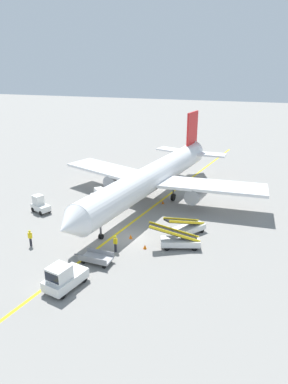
{
  "coord_description": "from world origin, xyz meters",
  "views": [
    {
      "loc": [
        12.11,
        -30.43,
        16.97
      ],
      "look_at": [
        -0.74,
        7.14,
        2.5
      ],
      "focal_mm": 32.85,
      "sensor_mm": 36.0,
      "label": 1
    }
  ],
  "objects_px": {
    "belt_loader_forward_hold": "(188,227)",
    "safety_cone_nose_right": "(163,202)",
    "ground_crew_wing_walker": "(115,243)",
    "ground_crew_marshaller": "(30,237)",
    "safety_cone_wingtip_left": "(131,236)",
    "belt_loader_aft_hold": "(179,240)",
    "airliner": "(154,176)",
    "baggage_cart_loaded": "(96,258)",
    "baggage_tug_near_wing": "(99,196)",
    "safety_cone_wingtip_right": "(145,247)",
    "baggage_tug_by_cargo_door": "(40,205)",
    "pushback_tug": "(64,278)"
  },
  "relations": [
    {
      "from": "belt_loader_forward_hold",
      "to": "safety_cone_nose_right",
      "type": "relative_size",
      "value": 10.96
    },
    {
      "from": "ground_crew_wing_walker",
      "to": "safety_cone_nose_right",
      "type": "relative_size",
      "value": 3.86
    },
    {
      "from": "ground_crew_wing_walker",
      "to": "safety_cone_wingtip_right",
      "type": "distance_m",
      "value": 2.95
    },
    {
      "from": "baggage_tug_near_wing",
      "to": "safety_cone_nose_right",
      "type": "distance_m",
      "value": 8.35
    },
    {
      "from": "airliner",
      "to": "belt_loader_forward_hold",
      "type": "distance_m",
      "value": 10.45
    },
    {
      "from": "pushback_tug",
      "to": "baggage_tug_near_wing",
      "type": "xyz_separation_m",
      "value": [
        -5.51,
        17.74,
        -0.07
      ]
    },
    {
      "from": "baggage_tug_by_cargo_door",
      "to": "ground_crew_wing_walker",
      "type": "distance_m",
      "value": 13.82
    },
    {
      "from": "belt_loader_aft_hold",
      "to": "safety_cone_wingtip_right",
      "type": "bearing_deg",
      "value": -156.12
    },
    {
      "from": "airliner",
      "to": "ground_crew_marshaller",
      "type": "xyz_separation_m",
      "value": [
        -7.88,
        -15.46,
        -2.51
      ]
    },
    {
      "from": "belt_loader_aft_hold",
      "to": "safety_cone_nose_right",
      "type": "bearing_deg",
      "value": 113.82
    },
    {
      "from": "baggage_tug_near_wing",
      "to": "safety_cone_wingtip_left",
      "type": "bearing_deg",
      "value": -46.8
    },
    {
      "from": "baggage_cart_loaded",
      "to": "ground_crew_wing_walker",
      "type": "relative_size",
      "value": 2.23
    },
    {
      "from": "pushback_tug",
      "to": "safety_cone_wingtip_right",
      "type": "distance_m",
      "value": 9.18
    },
    {
      "from": "belt_loader_forward_hold",
      "to": "ground_crew_marshaller",
      "type": "distance_m",
      "value": 16.04
    },
    {
      "from": "safety_cone_nose_right",
      "to": "safety_cone_wingtip_right",
      "type": "relative_size",
      "value": 1.0
    },
    {
      "from": "baggage_cart_loaded",
      "to": "pushback_tug",
      "type": "bearing_deg",
      "value": -99.73
    },
    {
      "from": "baggage_tug_near_wing",
      "to": "safety_cone_wingtip_left",
      "type": "height_order",
      "value": "baggage_tug_near_wing"
    },
    {
      "from": "pushback_tug",
      "to": "belt_loader_forward_hold",
      "type": "bearing_deg",
      "value": 59.93
    },
    {
      "from": "baggage_tug_near_wing",
      "to": "belt_loader_forward_hold",
      "type": "height_order",
      "value": "belt_loader_forward_hold"
    },
    {
      "from": "belt_loader_aft_hold",
      "to": "safety_cone_wingtip_left",
      "type": "distance_m",
      "value": 5.19
    },
    {
      "from": "baggage_tug_near_wing",
      "to": "baggage_cart_loaded",
      "type": "relative_size",
      "value": 0.7
    },
    {
      "from": "baggage_tug_near_wing",
      "to": "ground_crew_wing_walker",
      "type": "height_order",
      "value": "baggage_tug_near_wing"
    },
    {
      "from": "baggage_tug_near_wing",
      "to": "safety_cone_nose_right",
      "type": "xyz_separation_m",
      "value": [
        7.97,
        2.39,
        -0.71
      ]
    },
    {
      "from": "belt_loader_aft_hold",
      "to": "ground_crew_wing_walker",
      "type": "bearing_deg",
      "value": -153.49
    },
    {
      "from": "belt_loader_forward_hold",
      "to": "safety_cone_nose_right",
      "type": "bearing_deg",
      "value": 122.95
    },
    {
      "from": "belt_loader_forward_hold",
      "to": "ground_crew_wing_walker",
      "type": "xyz_separation_m",
      "value": [
        -5.75,
        -5.86,
        0.13
      ]
    },
    {
      "from": "ground_crew_marshaller",
      "to": "safety_cone_wingtip_left",
      "type": "distance_m",
      "value": 10.0
    },
    {
      "from": "airliner",
      "to": "belt_loader_forward_hold",
      "type": "relative_size",
      "value": 7.31
    },
    {
      "from": "belt_loader_aft_hold",
      "to": "ground_crew_wing_walker",
      "type": "relative_size",
      "value": 3.03
    },
    {
      "from": "baggage_tug_near_wing",
      "to": "safety_cone_nose_right",
      "type": "relative_size",
      "value": 6.01
    },
    {
      "from": "airliner",
      "to": "belt_loader_forward_hold",
      "type": "xyz_separation_m",
      "value": [
        6.28,
        -7.92,
        -2.64
      ]
    },
    {
      "from": "baggage_tug_near_wing",
      "to": "safety_cone_wingtip_right",
      "type": "relative_size",
      "value": 6.01
    },
    {
      "from": "safety_cone_nose_right",
      "to": "safety_cone_wingtip_left",
      "type": "bearing_deg",
      "value": -92.7
    },
    {
      "from": "pushback_tug",
      "to": "baggage_tug_near_wing",
      "type": "distance_m",
      "value": 18.57
    },
    {
      "from": "ground_crew_marshaller",
      "to": "ground_crew_wing_walker",
      "type": "height_order",
      "value": "same"
    },
    {
      "from": "baggage_cart_loaded",
      "to": "belt_loader_aft_hold",
      "type": "bearing_deg",
      "value": 39.24
    },
    {
      "from": "safety_cone_wingtip_left",
      "to": "baggage_cart_loaded",
      "type": "bearing_deg",
      "value": -102.73
    },
    {
      "from": "baggage_tug_by_cargo_door",
      "to": "ground_crew_wing_walker",
      "type": "bearing_deg",
      "value": -25.32
    },
    {
      "from": "baggage_tug_by_cargo_door",
      "to": "ground_crew_marshaller",
      "type": "bearing_deg",
      "value": -61.69
    },
    {
      "from": "baggage_tug_near_wing",
      "to": "belt_loader_aft_hold",
      "type": "relative_size",
      "value": 0.51
    },
    {
      "from": "baggage_tug_by_cargo_door",
      "to": "ground_crew_wing_walker",
      "type": "relative_size",
      "value": 1.59
    },
    {
      "from": "pushback_tug",
      "to": "belt_loader_aft_hold",
      "type": "xyz_separation_m",
      "value": [
        7.13,
        9.55,
        -0.22
      ]
    },
    {
      "from": "belt_loader_forward_hold",
      "to": "ground_crew_wing_walker",
      "type": "bearing_deg",
      "value": -134.45
    },
    {
      "from": "belt_loader_aft_hold",
      "to": "ground_crew_wing_walker",
      "type": "height_order",
      "value": "belt_loader_aft_hold"
    },
    {
      "from": "pushback_tug",
      "to": "baggage_tug_by_cargo_door",
      "type": "height_order",
      "value": "pushback_tug"
    },
    {
      "from": "baggage_tug_by_cargo_door",
      "to": "belt_loader_forward_hold",
      "type": "relative_size",
      "value": 0.56
    },
    {
      "from": "baggage_tug_by_cargo_door",
      "to": "baggage_cart_loaded",
      "type": "bearing_deg",
      "value": -35.59
    },
    {
      "from": "airliner",
      "to": "baggage_cart_loaded",
      "type": "relative_size",
      "value": 9.31
    },
    {
      "from": "pushback_tug",
      "to": "baggage_cart_loaded",
      "type": "bearing_deg",
      "value": 80.27
    },
    {
      "from": "baggage_tug_by_cargo_door",
      "to": "airliner",
      "type": "bearing_deg",
      "value": 33.36
    }
  ]
}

